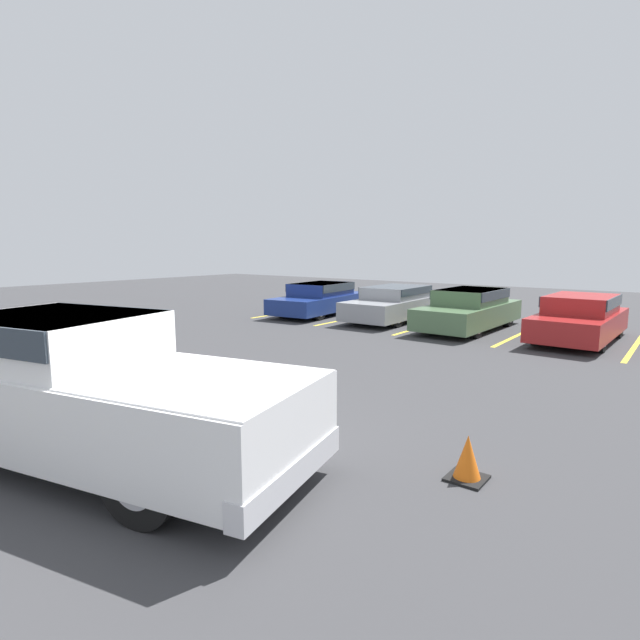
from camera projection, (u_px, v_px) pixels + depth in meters
ground_plane at (127, 457)px, 6.12m from camera, size 60.00×60.00×0.00m
stall_stripe_a at (296, 311)px, 19.97m from camera, size 0.12×5.00×0.01m
stall_stripe_b at (356, 317)px, 18.23m from camera, size 0.12×5.00×0.01m
stall_stripe_c at (430, 325)px, 16.49m from camera, size 0.12×5.00×0.01m
stall_stripe_d at (520, 334)px, 14.76m from camera, size 0.12×5.00×0.01m
stall_stripe_e at (635, 345)px, 13.02m from camera, size 0.12×5.00×0.01m
pickup_truck at (78, 388)px, 5.98m from camera, size 6.28×3.22×1.76m
parked_sedan_a at (320, 298)px, 18.98m from camera, size 2.24×4.75×1.20m
parked_sedan_b at (395, 302)px, 17.41m from camera, size 1.88×4.70×1.19m
parked_sedan_c at (469, 308)px, 15.51m from camera, size 1.87×4.70×1.26m
parked_sedan_d at (580, 317)px, 13.56m from camera, size 1.87×4.37×1.25m
traffic_cone at (467, 459)px, 5.50m from camera, size 0.41×0.41×0.51m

